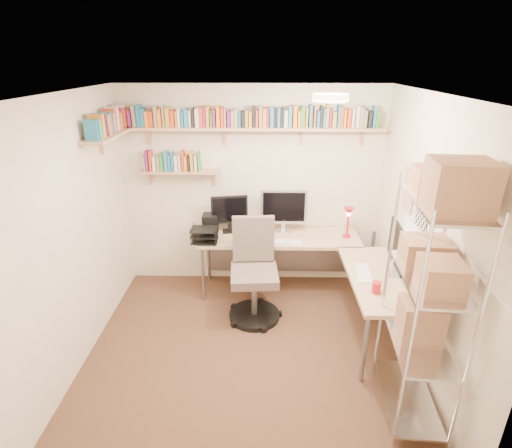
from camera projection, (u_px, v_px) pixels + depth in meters
The scene contains 6 objects.
ground at pixel (247, 351), 4.07m from camera, with size 3.20×3.20×0.00m, color #4D3721.
room_shell at pixel (247, 209), 3.47m from camera, with size 3.24×3.04×2.52m.
wall_shelves at pixel (213, 128), 4.49m from camera, with size 3.12×1.09×0.80m.
corner_desk at pixel (292, 246), 4.64m from camera, with size 2.32×1.92×1.31m.
office_chair at pixel (254, 277), 4.47m from camera, with size 0.61×0.62×1.16m.
wire_rack at pixel (435, 259), 2.80m from camera, with size 0.49×0.88×2.20m.
Camera 1 is at (0.15, -3.25, 2.76)m, focal length 28.00 mm.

